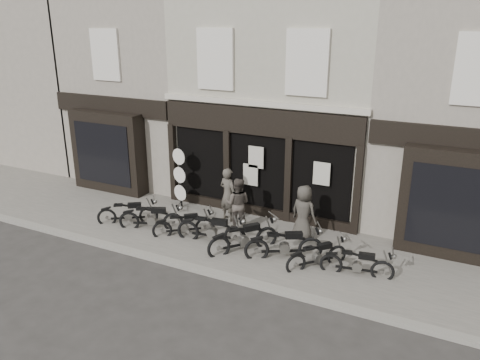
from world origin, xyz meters
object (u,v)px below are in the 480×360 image
at_px(motorcycle_3, 212,232).
at_px(motorcycle_5, 285,247).
at_px(motorcycle_4, 244,240).
at_px(motorcycle_2, 184,227).
at_px(motorcycle_6, 317,258).
at_px(man_left, 228,194).
at_px(motorcycle_7, 358,266).
at_px(man_centre, 238,204).
at_px(man_right, 304,213).
at_px(motorcycle_1, 152,220).
at_px(motorcycle_0, 129,215).
at_px(advert_sign_post, 180,180).

height_order(motorcycle_3, motorcycle_5, motorcycle_5).
relative_size(motorcycle_4, motorcycle_5, 0.93).
bearing_deg(motorcycle_2, motorcycle_6, -39.34).
bearing_deg(motorcycle_5, man_left, 118.45).
bearing_deg(motorcycle_3, motorcycle_5, -9.85).
bearing_deg(motorcycle_7, man_left, 150.54).
xyz_separation_m(motorcycle_4, man_centre, (-0.88, 1.32, 0.55)).
relative_size(motorcycle_2, man_centre, 0.98).
distance_m(motorcycle_7, man_right, 2.58).
xyz_separation_m(motorcycle_1, motorcycle_7, (6.74, 0.04, -0.03)).
bearing_deg(motorcycle_0, motorcycle_5, -33.95).
bearing_deg(motorcycle_1, motorcycle_2, -18.46).
bearing_deg(motorcycle_5, motorcycle_7, -30.95).
relative_size(motorcycle_3, man_right, 1.27).
height_order(motorcycle_0, man_centre, man_centre).
bearing_deg(motorcycle_7, motorcycle_4, 171.47).
bearing_deg(motorcycle_6, advert_sign_post, 111.68).
relative_size(motorcycle_2, motorcycle_3, 0.76).
bearing_deg(man_right, motorcycle_1, 32.26).
relative_size(motorcycle_5, advert_sign_post, 0.86).
distance_m(motorcycle_4, man_right, 2.08).
bearing_deg(motorcycle_3, motorcycle_0, 169.32).
bearing_deg(motorcycle_1, advert_sign_post, 72.35).
bearing_deg(motorcycle_5, advert_sign_post, 128.34).
distance_m(motorcycle_7, man_left, 5.18).
relative_size(motorcycle_0, motorcycle_7, 0.91).
xyz_separation_m(motorcycle_4, motorcycle_7, (3.36, 0.08, -0.06)).
xyz_separation_m(motorcycle_1, man_centre, (2.50, 1.28, 0.57)).
relative_size(motorcycle_5, motorcycle_6, 1.29).
distance_m(motorcycle_1, man_centre, 2.87).
bearing_deg(motorcycle_4, motorcycle_0, 127.34).
distance_m(motorcycle_7, man_centre, 4.45).
xyz_separation_m(motorcycle_0, advert_sign_post, (0.83, 1.95, 0.79)).
xyz_separation_m(motorcycle_0, man_centre, (3.52, 1.23, 0.59)).
xyz_separation_m(motorcycle_4, advert_sign_post, (-3.57, 2.04, 0.74)).
bearing_deg(man_left, motorcycle_4, 144.81).
height_order(motorcycle_6, man_right, man_right).
height_order(motorcycle_5, motorcycle_7, motorcycle_5).
relative_size(motorcycle_0, motorcycle_4, 0.93).
bearing_deg(man_centre, motorcycle_5, 137.03).
distance_m(motorcycle_4, man_centre, 1.68).
distance_m(motorcycle_3, motorcycle_5, 2.39).
bearing_deg(advert_sign_post, man_right, 4.83).
relative_size(motorcycle_2, motorcycle_6, 1.06).
relative_size(motorcycle_5, man_left, 1.12).
xyz_separation_m(motorcycle_1, man_right, (4.69, 1.47, 0.59)).
relative_size(motorcycle_3, motorcycle_5, 1.08).
distance_m(motorcycle_3, man_right, 2.89).
xyz_separation_m(motorcycle_6, motorcycle_7, (1.11, 0.02, 0.01)).
bearing_deg(advert_sign_post, motorcycle_7, -4.81).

